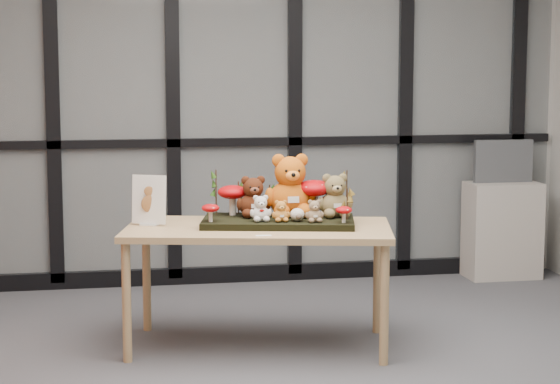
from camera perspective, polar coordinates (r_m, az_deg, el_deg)
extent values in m
plane|color=#B5B2AB|center=(7.47, -2.61, 5.53)|extent=(5.00, 0.00, 5.00)
plane|color=#B5B2AB|center=(2.61, 12.28, 1.34)|extent=(5.00, 0.00, 5.00)
cube|color=#2D383F|center=(7.44, -2.58, 5.52)|extent=(4.90, 0.02, 2.70)
cube|color=black|center=(7.60, -2.52, -4.62)|extent=(4.90, 0.06, 0.12)
cube|color=black|center=(7.46, -2.56, 2.83)|extent=(4.90, 0.06, 0.06)
cube|color=black|center=(7.37, -12.68, 5.32)|extent=(0.10, 0.06, 2.70)
cube|color=black|center=(7.39, -6.06, 5.47)|extent=(0.10, 0.06, 2.70)
cube|color=black|center=(7.51, 0.84, 5.55)|extent=(0.10, 0.06, 2.70)
cube|color=black|center=(7.72, 7.07, 5.55)|extent=(0.10, 0.06, 2.70)
cube|color=black|center=(8.03, 13.24, 5.48)|extent=(0.10, 0.06, 2.70)
cube|color=tan|center=(5.81, -1.24, -2.14)|extent=(1.64, 1.06, 0.04)
cylinder|color=tan|center=(5.65, -8.63, -6.18)|extent=(0.05, 0.05, 0.67)
cylinder|color=tan|center=(6.28, -7.51, -4.75)|extent=(0.05, 0.05, 0.67)
cylinder|color=tan|center=(5.56, 5.89, -6.34)|extent=(0.05, 0.05, 0.67)
cylinder|color=tan|center=(6.20, 5.50, -4.88)|extent=(0.05, 0.05, 0.67)
cube|color=black|center=(5.85, -0.10, -1.69)|extent=(0.94, 0.61, 0.04)
cube|color=silver|center=(5.89, -7.36, -1.82)|extent=(0.12, 0.10, 0.01)
cube|color=white|center=(5.87, -7.39, -0.42)|extent=(0.20, 0.11, 0.28)
ellipsoid|color=brown|center=(5.87, -7.38, -0.66)|extent=(0.09, 0.01, 0.10)
ellipsoid|color=brown|center=(5.86, -7.39, 0.05)|extent=(0.06, 0.01, 0.06)
cube|color=white|center=(5.51, -0.93, -2.47)|extent=(0.08, 0.03, 0.00)
cube|color=#A9A096|center=(7.88, 12.39, -2.10)|extent=(0.55, 0.32, 0.73)
cube|color=#4A4D51|center=(7.83, 12.45, 1.71)|extent=(0.46, 0.05, 0.32)
cube|color=black|center=(7.81, 12.50, 1.69)|extent=(0.40, 0.00, 0.26)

